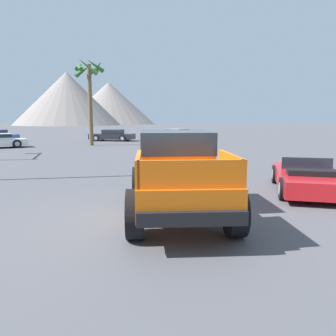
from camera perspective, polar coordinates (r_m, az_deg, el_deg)
The scene contains 6 objects.
ground_plane at distance 7.76m, azimuth -0.07°, elevation -8.46°, with size 320.00×320.00×0.00m, color #4C4C51.
orange_pickup_truck at distance 7.92m, azimuth 1.62°, elevation 0.09°, with size 2.92×5.09×1.96m.
red_convertible_car at distance 11.11m, azimuth 23.29°, elevation -1.76°, with size 3.51×4.47×1.03m.
parked_car_tan at distance 34.62m, azimuth 1.46°, elevation 5.84°, with size 3.53×4.81×1.21m.
parked_car_dark at distance 34.46m, azimuth -9.66°, elevation 5.68°, with size 4.85×3.52×1.17m.
palm_tree_tall at distance 29.06m, azimuth -13.62°, elevation 14.53°, with size 2.61×2.71×7.18m.
Camera 1 is at (-1.82, -7.19, 2.27)m, focal length 35.00 mm.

